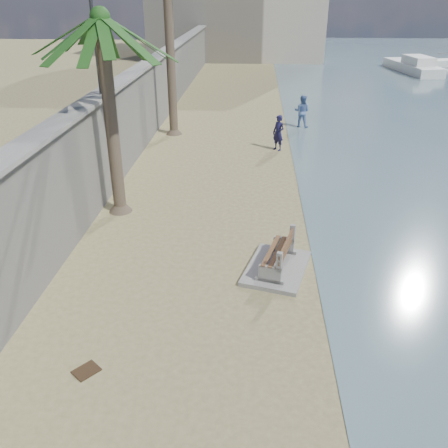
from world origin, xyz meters
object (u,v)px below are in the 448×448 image
object	(u,v)px
bench_far	(277,257)
person_a	(279,130)
palm_mid	(100,19)
person_b	(302,110)
yacht_far	(412,68)

from	to	relation	value
bench_far	person_a	size ratio (longest dim) A/B	1.34
palm_mid	person_b	xyz separation A→B (m)	(7.09, 11.56, -5.13)
person_a	person_b	size ratio (longest dim) A/B	0.99
bench_far	person_a	world-z (taller)	person_a
palm_mid	person_b	world-z (taller)	palm_mid
yacht_far	person_b	bearing A→B (deg)	140.30
bench_far	yacht_far	distance (m)	37.68
person_a	person_b	world-z (taller)	person_b
person_a	bench_far	bearing A→B (deg)	-49.51
person_b	palm_mid	bearing A→B (deg)	74.75
yacht_far	palm_mid	bearing A→B (deg)	139.81
person_a	person_b	xyz separation A→B (m)	(1.44, 4.27, 0.01)
palm_mid	person_a	size ratio (longest dim) A/B	3.71
bench_far	yacht_far	bearing A→B (deg)	68.92
person_b	yacht_far	size ratio (longest dim) A/B	0.24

